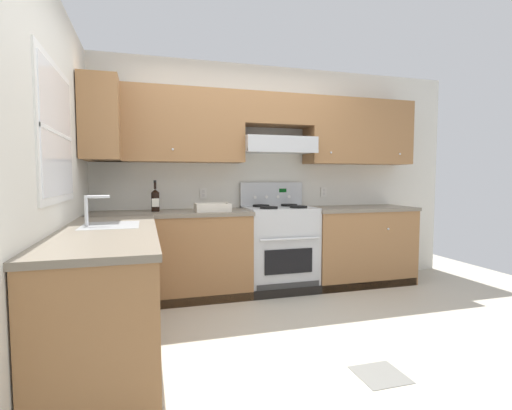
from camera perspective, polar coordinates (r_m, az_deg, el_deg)
ground_plane at (r=3.15m, az=3.76°, el=-19.41°), size 7.04×7.04×0.00m
floor_accent_tile at (r=2.77m, az=18.17°, el=-23.05°), size 0.30×0.30×0.01m
wall_back at (r=4.47m, az=2.05°, el=6.99°), size 4.68×0.57×2.55m
wall_left at (r=3.00m, az=-27.89°, el=5.30°), size 0.47×4.00×2.55m
counter_back_run at (r=4.21m, az=0.68°, el=-6.90°), size 3.60×0.65×0.91m
counter_left_run at (r=2.83m, az=-21.13°, el=-12.48°), size 0.63×1.91×1.13m
stove at (r=4.28m, az=3.49°, el=-6.34°), size 0.76×0.62×1.20m
wine_bottle at (r=4.02m, az=-14.90°, el=0.80°), size 0.08×0.09×0.32m
bowl at (r=3.94m, az=-6.57°, el=-0.54°), size 0.35×0.25×0.08m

